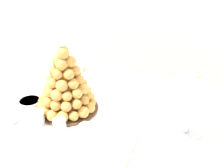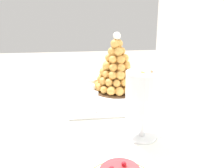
% 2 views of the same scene
% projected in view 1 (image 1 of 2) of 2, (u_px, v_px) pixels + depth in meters
% --- Properties ---
extents(buffet_table, '(1.43, 1.01, 0.78)m').
position_uv_depth(buffet_table, '(109.00, 144.00, 1.21)').
color(buffet_table, brown).
rests_on(buffet_table, ground_plane).
extents(serving_tray, '(0.60, 0.41, 0.02)m').
position_uv_depth(serving_tray, '(71.00, 118.00, 1.18)').
color(serving_tray, white).
rests_on(serving_tray, buffet_table).
extents(croquembouche, '(0.27, 0.27, 0.33)m').
position_uv_depth(croquembouche, '(66.00, 84.00, 1.17)').
color(croquembouche, '#4C331E').
rests_on(croquembouche, serving_tray).
extents(dessert_cup_left, '(0.06, 0.06, 0.05)m').
position_uv_depth(dessert_cup_left, '(10.00, 116.00, 1.14)').
color(dessert_cup_left, silver).
rests_on(dessert_cup_left, serving_tray).
extents(dessert_cup_mid_left, '(0.06, 0.06, 0.05)m').
position_uv_depth(dessert_cup_mid_left, '(37.00, 119.00, 1.13)').
color(dessert_cup_mid_left, silver).
rests_on(dessert_cup_mid_left, serving_tray).
extents(dessert_cup_centre, '(0.05, 0.05, 0.05)m').
position_uv_depth(dessert_cup_centre, '(60.00, 126.00, 1.08)').
color(dessert_cup_centre, silver).
rests_on(dessert_cup_centre, serving_tray).
extents(dessert_cup_mid_right, '(0.06, 0.06, 0.05)m').
position_uv_depth(dessert_cup_mid_right, '(86.00, 132.00, 1.05)').
color(dessert_cup_mid_right, silver).
rests_on(dessert_cup_mid_right, serving_tray).
extents(dessert_cup_right, '(0.05, 0.05, 0.05)m').
position_uv_depth(dessert_cup_right, '(114.00, 140.00, 1.01)').
color(dessert_cup_right, silver).
rests_on(dessert_cup_right, serving_tray).
extents(creme_brulee_ramekin, '(0.10, 0.10, 0.02)m').
position_uv_depth(creme_brulee_ramekin, '(30.00, 102.00, 1.26)').
color(creme_brulee_ramekin, white).
rests_on(creme_brulee_ramekin, serving_tray).
extents(macaron_goblet, '(0.13, 0.13, 0.26)m').
position_uv_depth(macaron_goblet, '(192.00, 97.00, 1.02)').
color(macaron_goblet, white).
rests_on(macaron_goblet, buffet_table).
extents(wine_glass, '(0.07, 0.07, 0.17)m').
position_uv_depth(wine_glass, '(85.00, 66.00, 1.34)').
color(wine_glass, silver).
rests_on(wine_glass, buffet_table).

